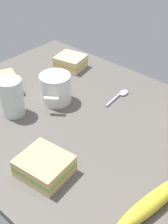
# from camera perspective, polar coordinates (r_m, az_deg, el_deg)

# --- Properties ---
(tabletop) EXTENTS (0.90, 0.64, 0.02)m
(tabletop) POSITION_cam_1_polar(r_m,az_deg,el_deg) (0.83, -0.00, -2.21)
(tabletop) COLOR #5B5651
(tabletop) RESTS_ON ground
(coffee_mug_milky) EXTENTS (0.10, 0.11, 0.09)m
(coffee_mug_milky) POSITION_cam_1_polar(r_m,az_deg,el_deg) (0.88, -5.34, 4.47)
(coffee_mug_milky) COLOR white
(coffee_mug_milky) RESTS_ON tabletop
(sandwich_main) EXTENTS (0.12, 0.12, 0.04)m
(sandwich_main) POSITION_cam_1_polar(r_m,az_deg,el_deg) (0.98, -14.86, 5.15)
(sandwich_main) COLOR #DBB77A
(sandwich_main) RESTS_ON tabletop
(sandwich_side) EXTENTS (0.11, 0.10, 0.04)m
(sandwich_side) POSITION_cam_1_polar(r_m,az_deg,el_deg) (1.07, -2.51, 9.31)
(sandwich_side) COLOR beige
(sandwich_side) RESTS_ON tabletop
(sandwich_extra) EXTENTS (0.12, 0.11, 0.04)m
(sandwich_extra) POSITION_cam_1_polar(r_m,az_deg,el_deg) (0.68, -7.39, -9.97)
(sandwich_extra) COLOR #DBB77A
(sandwich_extra) RESTS_ON tabletop
(glass_of_milk) EXTENTS (0.07, 0.07, 0.11)m
(glass_of_milk) POSITION_cam_1_polar(r_m,az_deg,el_deg) (0.85, -13.31, 2.35)
(glass_of_milk) COLOR silver
(glass_of_milk) RESTS_ON tabletop
(banana) EXTENTS (0.06, 0.21, 0.04)m
(banana) POSITION_cam_1_polar(r_m,az_deg,el_deg) (0.63, 12.53, -16.20)
(banana) COLOR yellow
(banana) RESTS_ON tabletop
(spoon) EXTENTS (0.03, 0.11, 0.01)m
(spoon) POSITION_cam_1_polar(r_m,az_deg,el_deg) (0.93, 6.73, 3.14)
(spoon) COLOR silver
(spoon) RESTS_ON tabletop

